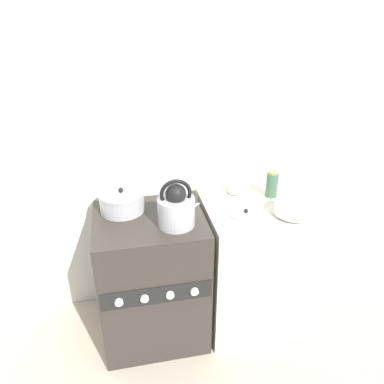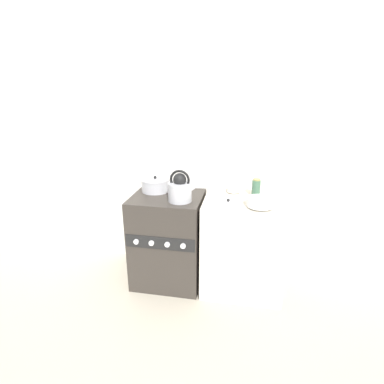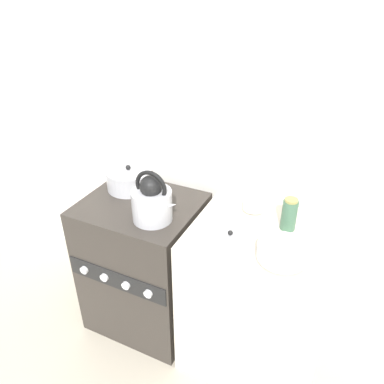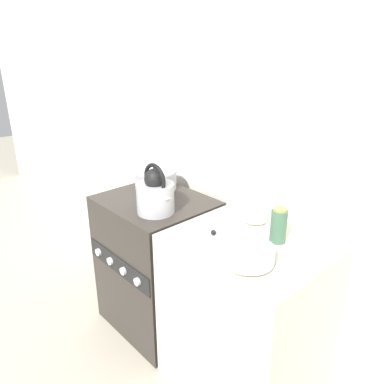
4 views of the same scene
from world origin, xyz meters
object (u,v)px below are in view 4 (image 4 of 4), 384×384
object	(u,v)px
small_ceramic_bowl	(255,216)
storage_jar	(279,225)
loose_pot_lid	(213,236)
enamel_bowl	(248,255)
stove	(157,263)
cooking_pot	(156,179)
kettle	(155,194)

from	to	relation	value
small_ceramic_bowl	storage_jar	xyz separation A→B (m)	(0.19, -0.09, 0.05)
small_ceramic_bowl	loose_pot_lid	size ratio (longest dim) A/B	0.62
enamel_bowl	storage_jar	distance (m)	0.24
stove	storage_jar	xyz separation A→B (m)	(0.75, 0.11, 0.50)
stove	cooking_pot	bearing A→B (deg)	139.64
stove	kettle	bearing A→B (deg)	-33.98
cooking_pot	small_ceramic_bowl	distance (m)	0.70
enamel_bowl	small_ceramic_bowl	distance (m)	0.39
enamel_bowl	loose_pot_lid	xyz separation A→B (m)	(-0.25, 0.06, -0.04)
loose_pot_lid	small_ceramic_bowl	bearing A→B (deg)	84.10
cooking_pot	small_ceramic_bowl	world-z (taller)	cooking_pot
stove	loose_pot_lid	distance (m)	0.68
stove	small_ceramic_bowl	distance (m)	0.74
cooking_pot	enamel_bowl	distance (m)	0.95
kettle	storage_jar	distance (m)	0.65
stove	kettle	xyz separation A→B (m)	(0.14, -0.09, 0.52)
cooking_pot	small_ceramic_bowl	size ratio (longest dim) A/B	2.19
stove	cooking_pot	world-z (taller)	cooking_pot
enamel_bowl	small_ceramic_bowl	world-z (taller)	enamel_bowl
kettle	storage_jar	bearing A→B (deg)	18.25
enamel_bowl	loose_pot_lid	distance (m)	0.26
cooking_pot	storage_jar	world-z (taller)	storage_jar
stove	cooking_pot	distance (m)	0.51
kettle	loose_pot_lid	bearing A→B (deg)	3.53
loose_pot_lid	stove	bearing A→B (deg)	172.58
small_ceramic_bowl	kettle	bearing A→B (deg)	-145.58
kettle	enamel_bowl	size ratio (longest dim) A/B	1.28
stove	small_ceramic_bowl	world-z (taller)	small_ceramic_bowl
stove	cooking_pot	xyz separation A→B (m)	(-0.14, 0.12, 0.47)
kettle	small_ceramic_bowl	xyz separation A→B (m)	(0.42, 0.29, -0.07)
enamel_bowl	small_ceramic_bowl	bearing A→B (deg)	124.38
kettle	small_ceramic_bowl	distance (m)	0.51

